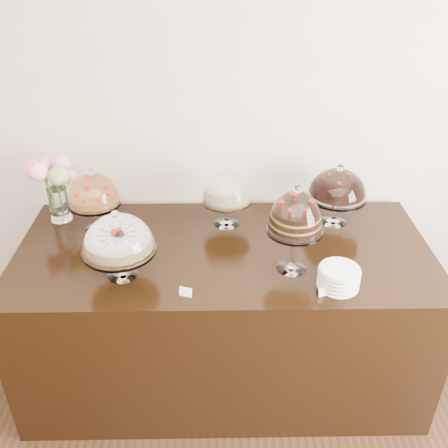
{
  "coord_description": "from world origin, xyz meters",
  "views": [
    {
      "loc": [
        -0.05,
        0.24,
        2.38
      ],
      "look_at": [
        -0.02,
        2.4,
        1.08
      ],
      "focal_mm": 40.0,
      "sensor_mm": 36.0,
      "label": 1
    }
  ],
  "objects_px": {
    "cake_stand_sugar_sponge": "(118,237)",
    "flower_vase": "(52,180)",
    "display_counter": "(224,313)",
    "cake_stand_dark_choco": "(338,186)",
    "cake_stand_cheesecake": "(227,190)",
    "cake_stand_fruit_tart": "(93,192)",
    "cake_stand_choco_layer": "(296,216)",
    "plate_stack": "(339,278)"
  },
  "relations": [
    {
      "from": "cake_stand_sugar_sponge",
      "to": "cake_stand_cheesecake",
      "type": "bearing_deg",
      "value": 42.93
    },
    {
      "from": "cake_stand_cheesecake",
      "to": "plate_stack",
      "type": "relative_size",
      "value": 1.85
    },
    {
      "from": "cake_stand_dark_choco",
      "to": "cake_stand_fruit_tart",
      "type": "height_order",
      "value": "cake_stand_fruit_tart"
    },
    {
      "from": "plate_stack",
      "to": "cake_stand_sugar_sponge",
      "type": "bearing_deg",
      "value": 173.99
    },
    {
      "from": "cake_stand_sugar_sponge",
      "to": "cake_stand_cheesecake",
      "type": "height_order",
      "value": "cake_stand_sugar_sponge"
    },
    {
      "from": "cake_stand_choco_layer",
      "to": "flower_vase",
      "type": "distance_m",
      "value": 1.38
    },
    {
      "from": "flower_vase",
      "to": "plate_stack",
      "type": "distance_m",
      "value": 1.64
    },
    {
      "from": "display_counter",
      "to": "cake_stand_cheesecake",
      "type": "height_order",
      "value": "cake_stand_cheesecake"
    },
    {
      "from": "display_counter",
      "to": "cake_stand_dark_choco",
      "type": "xyz_separation_m",
      "value": [
        0.64,
        0.27,
        0.68
      ]
    },
    {
      "from": "cake_stand_cheesecake",
      "to": "cake_stand_choco_layer",
      "type": "bearing_deg",
      "value": -54.54
    },
    {
      "from": "cake_stand_choco_layer",
      "to": "cake_stand_sugar_sponge",
      "type": "bearing_deg",
      "value": -177.2
    },
    {
      "from": "display_counter",
      "to": "cake_stand_sugar_sponge",
      "type": "distance_m",
      "value": 0.87
    },
    {
      "from": "cake_stand_cheesecake",
      "to": "cake_stand_dark_choco",
      "type": "bearing_deg",
      "value": 0.87
    },
    {
      "from": "cake_stand_choco_layer",
      "to": "cake_stand_dark_choco",
      "type": "xyz_separation_m",
      "value": [
        0.3,
        0.45,
        -0.08
      ]
    },
    {
      "from": "cake_stand_cheesecake",
      "to": "flower_vase",
      "type": "height_order",
      "value": "flower_vase"
    },
    {
      "from": "display_counter",
      "to": "cake_stand_choco_layer",
      "type": "distance_m",
      "value": 0.85
    },
    {
      "from": "cake_stand_dark_choco",
      "to": "plate_stack",
      "type": "bearing_deg",
      "value": -99.75
    },
    {
      "from": "display_counter",
      "to": "cake_stand_choco_layer",
      "type": "relative_size",
      "value": 4.72
    },
    {
      "from": "cake_stand_choco_layer",
      "to": "cake_stand_dark_choco",
      "type": "relative_size",
      "value": 1.29
    },
    {
      "from": "display_counter",
      "to": "flower_vase",
      "type": "relative_size",
      "value": 5.59
    },
    {
      "from": "cake_stand_cheesecake",
      "to": "cake_stand_dark_choco",
      "type": "height_order",
      "value": "cake_stand_dark_choco"
    },
    {
      "from": "display_counter",
      "to": "cake_stand_dark_choco",
      "type": "height_order",
      "value": "cake_stand_dark_choco"
    },
    {
      "from": "cake_stand_sugar_sponge",
      "to": "cake_stand_dark_choco",
      "type": "xyz_separation_m",
      "value": [
        1.14,
        0.49,
        0.01
      ]
    },
    {
      "from": "cake_stand_fruit_tart",
      "to": "flower_vase",
      "type": "bearing_deg",
      "value": 158.72
    },
    {
      "from": "cake_stand_dark_choco",
      "to": "cake_stand_fruit_tart",
      "type": "xyz_separation_m",
      "value": [
        -1.35,
        -0.05,
        -0.0
      ]
    },
    {
      "from": "cake_stand_dark_choco",
      "to": "display_counter",
      "type": "bearing_deg",
      "value": -157.47
    },
    {
      "from": "plate_stack",
      "to": "flower_vase",
      "type": "bearing_deg",
      "value": 156.39
    },
    {
      "from": "cake_stand_dark_choco",
      "to": "flower_vase",
      "type": "height_order",
      "value": "flower_vase"
    },
    {
      "from": "display_counter",
      "to": "cake_stand_dark_choco",
      "type": "bearing_deg",
      "value": 22.53
    },
    {
      "from": "cake_stand_choco_layer",
      "to": "cake_stand_dark_choco",
      "type": "distance_m",
      "value": 0.55
    },
    {
      "from": "cake_stand_sugar_sponge",
      "to": "cake_stand_fruit_tart",
      "type": "distance_m",
      "value": 0.49
    },
    {
      "from": "cake_stand_fruit_tart",
      "to": "plate_stack",
      "type": "distance_m",
      "value": 1.37
    },
    {
      "from": "cake_stand_sugar_sponge",
      "to": "flower_vase",
      "type": "xyz_separation_m",
      "value": [
        -0.45,
        0.54,
        0.04
      ]
    },
    {
      "from": "cake_stand_sugar_sponge",
      "to": "display_counter",
      "type": "bearing_deg",
      "value": 24.49
    },
    {
      "from": "cake_stand_fruit_tart",
      "to": "plate_stack",
      "type": "bearing_deg",
      "value": -24.07
    },
    {
      "from": "display_counter",
      "to": "cake_stand_fruit_tart",
      "type": "distance_m",
      "value": 1.0
    },
    {
      "from": "cake_stand_cheesecake",
      "to": "cake_stand_fruit_tart",
      "type": "distance_m",
      "value": 0.73
    },
    {
      "from": "display_counter",
      "to": "cake_stand_choco_layer",
      "type": "xyz_separation_m",
      "value": [
        0.33,
        -0.19,
        0.76
      ]
    },
    {
      "from": "cake_stand_sugar_sponge",
      "to": "plate_stack",
      "type": "xyz_separation_m",
      "value": [
        1.04,
        -0.11,
        -0.17
      ]
    },
    {
      "from": "display_counter",
      "to": "cake_stand_cheesecake",
      "type": "bearing_deg",
      "value": 85.67
    },
    {
      "from": "cake_stand_choco_layer",
      "to": "cake_stand_cheesecake",
      "type": "distance_m",
      "value": 0.55
    },
    {
      "from": "display_counter",
      "to": "flower_vase",
      "type": "bearing_deg",
      "value": 161.79
    }
  ]
}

